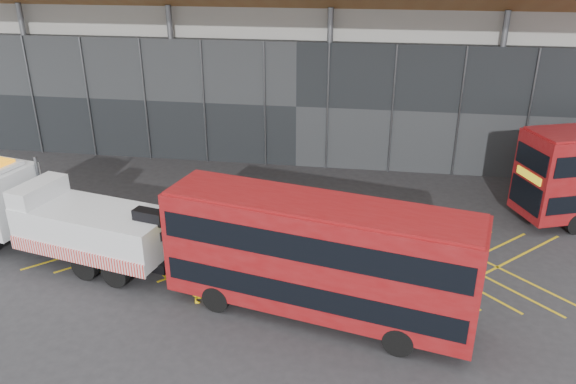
# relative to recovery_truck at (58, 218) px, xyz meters

# --- Properties ---
(ground_plane) EXTENTS (120.00, 120.00, 0.00)m
(ground_plane) POSITION_rel_recovery_truck_xyz_m (7.03, 2.06, -1.99)
(ground_plane) COLOR #2A2A2D
(road_markings) EXTENTS (24.76, 7.16, 0.01)m
(road_markings) POSITION_rel_recovery_truck_xyz_m (11.03, 2.06, -1.98)
(road_markings) COLOR gold
(road_markings) RESTS_ON ground_plane
(construction_building) EXTENTS (55.00, 23.97, 18.00)m
(construction_building) POSITION_rel_recovery_truck_xyz_m (8.95, 20.45, 6.99)
(construction_building) COLOR gray
(construction_building) RESTS_ON ground_plane
(recovery_truck) EXTENTS (12.38, 5.16, 4.30)m
(recovery_truck) POSITION_rel_recovery_truck_xyz_m (0.00, 0.00, 0.00)
(recovery_truck) COLOR black
(recovery_truck) RESTS_ON ground_plane
(bus_towed) EXTENTS (12.13, 5.24, 4.82)m
(bus_towed) POSITION_rel_recovery_truck_xyz_m (12.11, -2.69, 0.69)
(bus_towed) COLOR maroon
(bus_towed) RESTS_ON ground_plane
(worker) EXTENTS (0.56, 0.74, 1.83)m
(worker) POSITION_rel_recovery_truck_xyz_m (7.24, -2.52, -1.07)
(worker) COLOR yellow
(worker) RESTS_ON ground_plane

